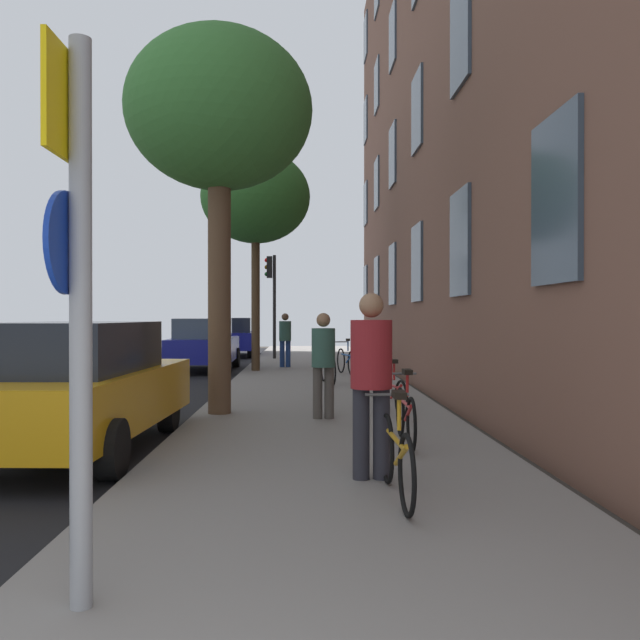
% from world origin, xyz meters
% --- Properties ---
extents(ground_plane, '(41.80, 41.80, 0.00)m').
position_xyz_m(ground_plane, '(-2.40, 15.00, 0.00)').
color(ground_plane, '#332D28').
extents(road_asphalt, '(7.00, 38.00, 0.01)m').
position_xyz_m(road_asphalt, '(-4.50, 15.00, 0.01)').
color(road_asphalt, black).
rests_on(road_asphalt, ground).
extents(sidewalk, '(4.20, 38.00, 0.12)m').
position_xyz_m(sidewalk, '(1.10, 15.00, 0.06)').
color(sidewalk, gray).
rests_on(sidewalk, ground).
extents(building_facade, '(0.56, 27.00, 15.10)m').
position_xyz_m(building_facade, '(3.69, 14.50, 7.56)').
color(building_facade, brown).
rests_on(building_facade, ground).
extents(sign_post, '(0.16, 0.60, 3.09)m').
position_xyz_m(sign_post, '(-0.46, 2.94, 1.93)').
color(sign_post, gray).
rests_on(sign_post, sidewalk).
extents(traffic_light, '(0.43, 0.24, 3.86)m').
position_xyz_m(traffic_light, '(-0.40, 23.75, 2.76)').
color(traffic_light, black).
rests_on(traffic_light, sidewalk).
extents(tree_near, '(3.03, 3.03, 6.23)m').
position_xyz_m(tree_near, '(-0.59, 10.03, 4.99)').
color(tree_near, brown).
rests_on(tree_near, sidewalk).
extents(tree_far, '(3.18, 3.18, 6.41)m').
position_xyz_m(tree_far, '(-0.61, 18.42, 5.15)').
color(tree_far, '#4C3823').
rests_on(tree_far, sidewalk).
extents(bicycle_0, '(0.42, 1.70, 0.95)m').
position_xyz_m(bicycle_0, '(1.58, 4.99, 0.49)').
color(bicycle_0, black).
rests_on(bicycle_0, sidewalk).
extents(bicycle_1, '(0.42, 1.65, 0.94)m').
position_xyz_m(bicycle_1, '(2.04, 7.39, 0.49)').
color(bicycle_1, black).
rests_on(bicycle_1, sidewalk).
extents(bicycle_2, '(0.45, 1.66, 0.90)m').
position_xyz_m(bicycle_2, '(2.18, 9.79, 0.47)').
color(bicycle_2, black).
rests_on(bicycle_2, sidewalk).
extents(bicycle_3, '(0.55, 1.66, 0.90)m').
position_xyz_m(bicycle_3, '(2.13, 12.19, 0.47)').
color(bicycle_3, black).
rests_on(bicycle_3, sidewalk).
extents(bicycle_4, '(0.45, 1.78, 0.99)m').
position_xyz_m(bicycle_4, '(1.35, 14.59, 0.51)').
color(bicycle_4, black).
rests_on(bicycle_4, sidewalk).
extents(bicycle_5, '(0.54, 1.64, 0.98)m').
position_xyz_m(bicycle_5, '(1.94, 16.99, 0.50)').
color(bicycle_5, black).
rests_on(bicycle_5, sidewalk).
extents(pedestrian_0, '(0.51, 0.51, 1.81)m').
position_xyz_m(pedestrian_0, '(1.43, 5.69, 1.15)').
color(pedestrian_0, '#26262D').
rests_on(pedestrian_0, sidewalk).
extents(pedestrian_1, '(0.39, 0.39, 1.63)m').
position_xyz_m(pedestrian_1, '(1.08, 9.44, 1.05)').
color(pedestrian_1, '#4C4742').
rests_on(pedestrian_1, sidewalk).
extents(pedestrian_2, '(0.39, 0.39, 1.67)m').
position_xyz_m(pedestrian_2, '(0.21, 19.66, 1.07)').
color(pedestrian_2, navy).
rests_on(pedestrian_2, sidewalk).
extents(car_0, '(1.99, 4.49, 1.62)m').
position_xyz_m(car_0, '(-2.01, 7.48, 0.84)').
color(car_0, orange).
rests_on(car_0, road_asphalt).
extents(car_1, '(1.94, 4.21, 1.62)m').
position_xyz_m(car_1, '(-2.30, 19.67, 0.84)').
color(car_1, navy).
rests_on(car_1, road_asphalt).
extents(car_2, '(2.04, 4.23, 1.62)m').
position_xyz_m(car_2, '(-2.19, 27.03, 0.84)').
color(car_2, navy).
rests_on(car_2, road_asphalt).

